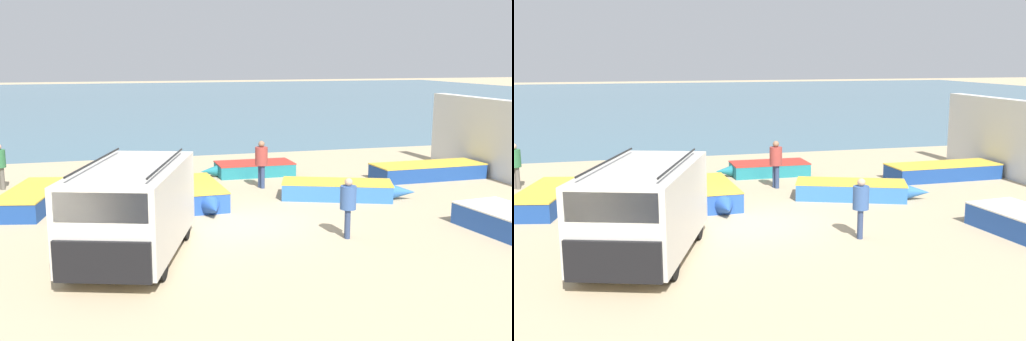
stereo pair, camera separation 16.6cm
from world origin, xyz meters
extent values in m
plane|color=tan|center=(0.00, 0.00, 0.00)|extent=(200.00, 200.00, 0.00)
cube|color=#477084|center=(0.00, 52.00, 0.00)|extent=(120.00, 80.00, 0.01)
cube|color=beige|center=(-3.33, -2.16, 1.23)|extent=(3.54, 5.13, 1.91)
cube|color=black|center=(-4.09, -4.42, 0.71)|extent=(1.91, 0.73, 0.86)
cube|color=#1E232D|center=(-4.07, -4.35, 1.80)|extent=(1.82, 0.66, 0.61)
cylinder|color=black|center=(-2.89, -3.84, 0.37)|extent=(0.44, 0.77, 0.73)
cylinder|color=black|center=(-4.69, -3.23, 0.37)|extent=(0.44, 0.77, 0.73)
cylinder|color=black|center=(-1.96, -1.08, 0.37)|extent=(0.44, 0.77, 0.73)
cylinder|color=black|center=(-3.76, -0.48, 0.37)|extent=(0.44, 0.77, 0.73)
cylinder|color=black|center=(-2.53, -2.43, 2.31)|extent=(1.28, 3.66, 0.05)
cylinder|color=black|center=(-4.12, -1.89, 2.31)|extent=(1.28, 3.66, 0.05)
cube|color=#234CA3|center=(-0.88, 2.81, 0.30)|extent=(1.34, 3.40, 0.60)
cone|color=#234CA3|center=(-0.82, 0.76, 0.30)|extent=(0.59, 0.76, 0.57)
cube|color=gold|center=(-0.88, 2.81, 0.54)|extent=(1.15, 0.23, 0.05)
cube|color=gold|center=(-0.88, 2.81, 0.62)|extent=(1.36, 3.43, 0.04)
cube|color=navy|center=(8.42, 4.29, 0.28)|extent=(4.39, 1.63, 0.55)
cone|color=navy|center=(11.07, 4.36, 0.28)|extent=(0.97, 0.55, 0.52)
cube|color=gold|center=(8.42, 4.29, 0.49)|extent=(0.24, 1.40, 0.05)
cube|color=gold|center=(8.42, 4.29, 0.57)|extent=(4.43, 1.64, 0.04)
cube|color=#1E757F|center=(2.07, 6.76, 0.24)|extent=(3.04, 1.54, 0.48)
cone|color=#1E757F|center=(0.23, 6.78, 0.24)|extent=(0.67, 0.46, 0.45)
cube|color=#B22D23|center=(2.07, 6.76, 0.41)|extent=(0.21, 1.40, 0.05)
cube|color=#B22D23|center=(2.07, 6.76, 0.50)|extent=(3.07, 1.55, 0.04)
cube|color=navy|center=(-6.08, 3.43, 0.28)|extent=(2.18, 4.02, 0.57)
cone|color=navy|center=(-5.57, 5.69, 0.28)|extent=(0.71, 0.93, 0.54)
cube|color=gold|center=(-6.08, 3.43, 0.50)|extent=(1.29, 0.47, 0.05)
cube|color=gold|center=(-6.08, 3.43, 0.59)|extent=(2.20, 4.06, 0.04)
cube|color=#2D66AD|center=(3.68, 2.15, 0.27)|extent=(3.86, 2.60, 0.54)
cone|color=#2D66AD|center=(5.73, 1.35, 0.27)|extent=(0.93, 0.76, 0.51)
cube|color=gold|center=(3.68, 2.15, 0.47)|extent=(0.65, 1.25, 0.05)
cube|color=gold|center=(3.68, 2.15, 0.56)|extent=(3.90, 2.62, 0.04)
cube|color=#234CA3|center=(-2.60, 6.72, 0.32)|extent=(3.15, 3.60, 0.65)
cone|color=#234CA3|center=(-1.55, 5.08, 0.32)|extent=(0.90, 0.92, 0.61)
cube|color=silver|center=(-2.60, 6.72, 0.58)|extent=(1.42, 1.01, 0.05)
cube|color=silver|center=(-2.60, 6.72, 0.67)|extent=(3.18, 3.63, 0.04)
cylinder|color=#5B564C|center=(-7.34, 6.52, 0.40)|extent=(0.15, 0.15, 0.80)
cylinder|color=navy|center=(2.23, -2.01, 0.39)|extent=(0.15, 0.15, 0.78)
cylinder|color=navy|center=(2.17, -2.16, 0.39)|extent=(0.15, 0.15, 0.78)
cylinder|color=#335189|center=(2.20, -2.08, 1.09)|extent=(0.42, 0.42, 0.62)
sphere|color=tan|center=(2.20, -2.08, 1.50)|extent=(0.21, 0.21, 0.21)
cylinder|color=navy|center=(1.70, 4.27, 0.42)|extent=(0.16, 0.16, 0.84)
cylinder|color=navy|center=(1.66, 4.44, 0.42)|extent=(0.16, 0.16, 0.84)
cylinder|color=#993833|center=(1.68, 4.36, 1.17)|extent=(0.45, 0.45, 0.66)
sphere|color=#8C664C|center=(1.68, 4.36, 1.61)|extent=(0.23, 0.23, 0.23)
camera|label=1|loc=(-4.14, -16.07, 4.72)|focal=42.00mm
camera|label=2|loc=(-3.98, -16.11, 4.72)|focal=42.00mm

